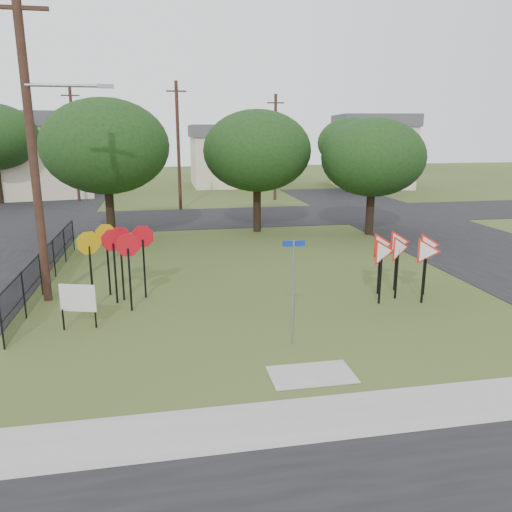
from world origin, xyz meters
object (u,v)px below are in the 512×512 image
at_px(stop_sign_cluster, 117,248).
at_px(yield_sign_cluster, 402,250).
at_px(street_name_sign, 293,286).
at_px(info_board, 78,299).

bearing_deg(stop_sign_cluster, yield_sign_cluster, -7.58).
relative_size(street_name_sign, info_board, 2.13).
distance_m(stop_sign_cluster, info_board, 2.61).
bearing_deg(info_board, stop_sign_cluster, 65.67).
relative_size(street_name_sign, stop_sign_cluster, 1.13).
height_order(street_name_sign, yield_sign_cluster, street_name_sign).
bearing_deg(street_name_sign, stop_sign_cluster, 137.71).
distance_m(street_name_sign, yield_sign_cluster, 5.61).
bearing_deg(info_board, street_name_sign, -20.67).
bearing_deg(stop_sign_cluster, street_name_sign, -42.29).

